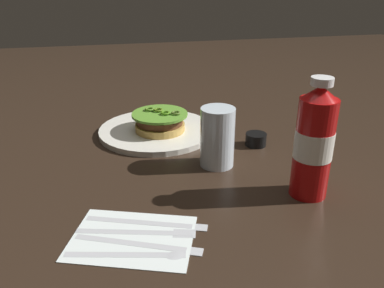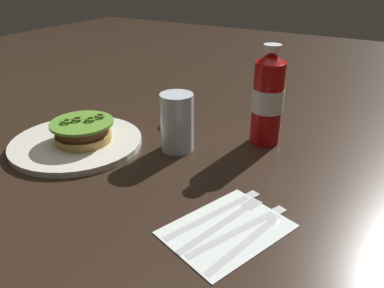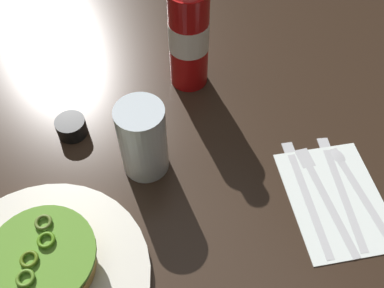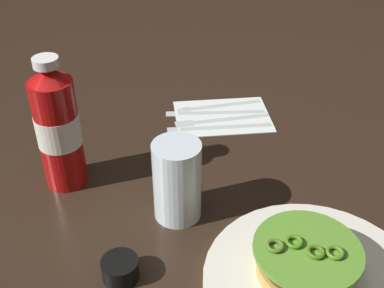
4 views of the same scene
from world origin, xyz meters
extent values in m
plane|color=black|center=(0.00, 0.00, 0.00)|extent=(3.00, 3.00, 0.00)
cylinder|color=silver|center=(-0.14, 0.15, 0.01)|extent=(0.29, 0.29, 0.01)
cylinder|color=tan|center=(-0.14, 0.14, 0.02)|extent=(0.12, 0.12, 0.02)
cylinder|color=#512D19|center=(-0.14, 0.14, 0.04)|extent=(0.11, 0.11, 0.02)
cylinder|color=red|center=(-0.14, 0.14, 0.05)|extent=(0.11, 0.11, 0.01)
cylinder|color=#578E2B|center=(-0.14, 0.14, 0.06)|extent=(0.14, 0.14, 0.01)
torus|color=#447914|center=(-0.12, 0.12, 0.06)|extent=(0.02, 0.02, 0.01)
torus|color=#4E7921|center=(-0.16, 0.16, 0.06)|extent=(0.02, 0.02, 0.01)
torus|color=#4C6523|center=(-0.10, 0.12, 0.06)|extent=(0.02, 0.02, 0.01)
torus|color=#476613|center=(-0.14, 0.15, 0.06)|extent=(0.02, 0.02, 0.01)
cylinder|color=#B00E0E|center=(0.09, -0.21, 0.09)|extent=(0.07, 0.07, 0.19)
cylinder|color=white|center=(0.09, -0.21, 0.10)|extent=(0.07, 0.07, 0.05)
cylinder|color=silver|center=(-0.04, -0.05, 0.06)|extent=(0.07, 0.07, 0.13)
cylinder|color=black|center=(0.08, 0.03, 0.01)|extent=(0.05, 0.05, 0.03)
cube|color=white|center=(-0.24, -0.27, 0.00)|extent=(0.22, 0.19, 0.00)
cube|color=silver|center=(-0.25, -0.31, 0.00)|extent=(0.18, 0.05, 0.00)
ellipsoid|color=silver|center=(-0.18, -0.33, 0.00)|extent=(0.04, 0.03, 0.00)
cube|color=silver|center=(-0.24, -0.28, 0.00)|extent=(0.17, 0.08, 0.00)
cube|color=silver|center=(-0.18, -0.31, 0.00)|extent=(0.08, 0.05, 0.00)
cube|color=silver|center=(-0.24, -0.26, 0.00)|extent=(0.19, 0.06, 0.00)
cube|color=silver|center=(-0.16, -0.28, 0.00)|extent=(0.04, 0.03, 0.00)
cube|color=silver|center=(-0.23, -0.23, 0.00)|extent=(0.17, 0.07, 0.00)
cube|color=silver|center=(-0.16, -0.26, 0.00)|extent=(0.08, 0.04, 0.00)
camera|label=1|loc=(-0.26, -0.79, 0.39)|focal=36.99mm
camera|label=2|loc=(-0.68, -0.47, 0.38)|focal=35.71mm
camera|label=3|loc=(-0.41, 0.08, 0.57)|focal=40.22mm
camera|label=4|loc=(0.18, 0.45, 0.51)|focal=45.09mm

